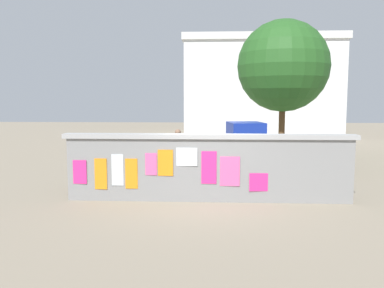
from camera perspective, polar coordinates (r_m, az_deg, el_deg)
ground at (r=18.52m, az=2.65°, el=-1.98°), size 60.00×60.00×0.00m
poster_wall at (r=10.47m, az=2.30°, el=-3.28°), size 7.63×0.42×1.78m
auto_rickshaw_truck at (r=15.10m, az=11.30°, el=-0.52°), size 3.78×2.00×1.85m
motorcycle at (r=12.25m, az=-11.58°, el=-4.14°), size 1.88×0.66×0.87m
bicycle_near at (r=15.71m, az=-7.89°, el=-2.16°), size 1.70×0.44×0.95m
person_walking at (r=14.34m, az=-2.02°, el=-0.40°), size 0.39×0.39×1.62m
tree_roadside at (r=19.89m, az=12.90°, el=10.79°), size 4.37×4.37×6.47m
building_background at (r=31.97m, az=9.58°, el=8.04°), size 11.63×7.26×7.37m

